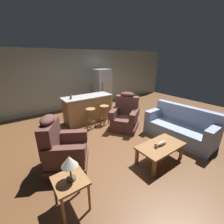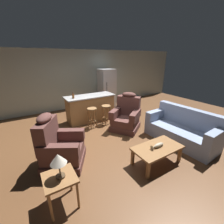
# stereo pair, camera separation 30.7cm
# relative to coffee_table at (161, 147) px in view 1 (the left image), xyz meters

# --- Properties ---
(ground_plane) EXTENTS (12.00, 12.00, 0.00)m
(ground_plane) POSITION_rel_coffee_table_xyz_m (-0.23, 1.76, -0.36)
(ground_plane) COLOR brown
(back_wall) EXTENTS (12.00, 0.05, 2.60)m
(back_wall) POSITION_rel_coffee_table_xyz_m (-0.23, 4.88, 0.94)
(back_wall) COLOR #939E93
(back_wall) RESTS_ON ground_plane
(coffee_table) EXTENTS (1.10, 0.60, 0.42)m
(coffee_table) POSITION_rel_coffee_table_xyz_m (0.00, 0.00, 0.00)
(coffee_table) COLOR olive
(coffee_table) RESTS_ON ground_plane
(fish_figurine) EXTENTS (0.34, 0.10, 0.10)m
(fish_figurine) POSITION_rel_coffee_table_xyz_m (-0.01, -0.01, 0.10)
(fish_figurine) COLOR #4C3823
(fish_figurine) RESTS_ON coffee_table
(couch) EXTENTS (0.96, 1.95, 0.94)m
(couch) POSITION_rel_coffee_table_xyz_m (1.34, 0.32, -0.02)
(couch) COLOR #8493B2
(couch) RESTS_ON ground_plane
(recliner_near_lamp) EXTENTS (1.15, 1.15, 1.20)m
(recliner_near_lamp) POSITION_rel_coffee_table_xyz_m (-1.84, 1.11, 0.06)
(recliner_near_lamp) COLOR brown
(recliner_near_lamp) RESTS_ON ground_plane
(recliner_near_island) EXTENTS (1.17, 1.17, 1.20)m
(recliner_near_island) POSITION_rel_coffee_table_xyz_m (0.48, 1.80, 0.06)
(recliner_near_island) COLOR brown
(recliner_near_island) RESTS_ON ground_plane
(end_table) EXTENTS (0.48, 0.48, 0.56)m
(end_table) POSITION_rel_coffee_table_xyz_m (-2.07, 0.07, 0.10)
(end_table) COLOR olive
(end_table) RESTS_ON ground_plane
(table_lamp) EXTENTS (0.24, 0.24, 0.41)m
(table_lamp) POSITION_rel_coffee_table_xyz_m (-2.05, 0.06, 0.50)
(table_lamp) COLOR #4C3823
(table_lamp) RESTS_ON end_table
(kitchen_island) EXTENTS (1.80, 0.70, 0.95)m
(kitchen_island) POSITION_rel_coffee_table_xyz_m (-0.23, 3.11, 0.11)
(kitchen_island) COLOR #9E7042
(kitchen_island) RESTS_ON ground_plane
(bar_stool_left) EXTENTS (0.32, 0.32, 0.68)m
(bar_stool_left) POSITION_rel_coffee_table_xyz_m (-0.44, 2.48, 0.11)
(bar_stool_left) COLOR olive
(bar_stool_left) RESTS_ON ground_plane
(bar_stool_right) EXTENTS (0.32, 0.32, 0.68)m
(bar_stool_right) POSITION_rel_coffee_table_xyz_m (0.10, 2.48, 0.11)
(bar_stool_right) COLOR olive
(bar_stool_right) RESTS_ON ground_plane
(refrigerator) EXTENTS (0.70, 0.69, 1.76)m
(refrigerator) POSITION_rel_coffee_table_xyz_m (1.16, 4.31, 0.52)
(refrigerator) COLOR #B7B7BC
(refrigerator) RESTS_ON ground_plane
(bottle_tall_green) EXTENTS (0.08, 0.08, 0.21)m
(bottle_tall_green) POSITION_rel_coffee_table_xyz_m (-0.87, 3.04, 0.67)
(bottle_tall_green) COLOR brown
(bottle_tall_green) RESTS_ON kitchen_island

